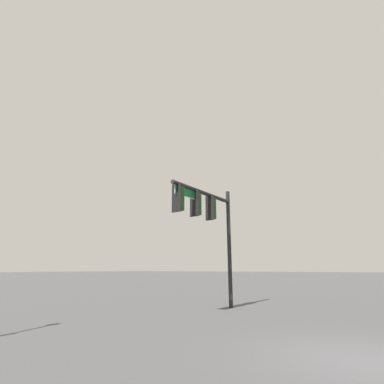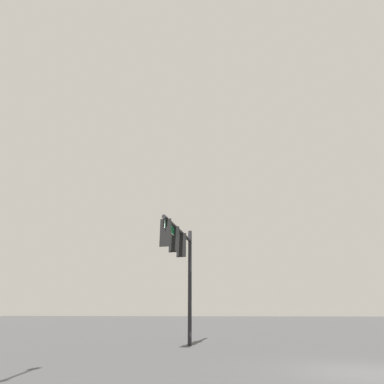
% 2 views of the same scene
% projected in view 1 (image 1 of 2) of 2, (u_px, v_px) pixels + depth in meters
% --- Properties ---
extents(ground_plane, '(400.00, 400.00, 0.00)m').
position_uv_depth(ground_plane, '(367.00, 361.00, 6.63)').
color(ground_plane, '#474749').
extents(signal_pole_near, '(5.15, 0.60, 6.32)m').
position_uv_depth(signal_pole_near, '(208.00, 216.00, 15.22)').
color(signal_pole_near, black).
rests_on(signal_pole_near, ground_plane).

